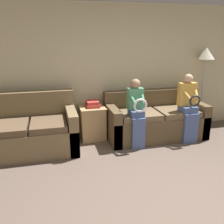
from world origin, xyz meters
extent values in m
plane|color=brown|center=(0.00, 0.00, 0.00)|extent=(14.00, 14.00, 0.00)
cube|color=beige|center=(0.00, 2.81, 1.27)|extent=(7.58, 0.06, 2.55)
cube|color=brown|center=(0.57, 2.24, 0.23)|extent=(1.91, 0.87, 0.46)
cube|color=brown|center=(0.57, 2.58, 0.68)|extent=(1.91, 0.20, 0.43)
cube|color=brown|center=(-0.31, 2.24, 0.34)|extent=(0.16, 0.87, 0.68)
cube|color=brown|center=(1.45, 2.24, 0.34)|extent=(0.16, 0.87, 0.68)
cube|color=brown|center=(0.17, 2.14, 0.52)|extent=(0.75, 0.63, 0.11)
cube|color=brown|center=(0.97, 2.14, 0.52)|extent=(0.75, 0.63, 0.11)
cube|color=brown|center=(-1.79, 2.17, 0.22)|extent=(1.58, 0.97, 0.45)
cube|color=brown|center=(-1.79, 2.55, 0.72)|extent=(1.58, 0.20, 0.53)
cube|color=brown|center=(-1.08, 2.17, 0.36)|extent=(0.16, 0.97, 0.72)
cube|color=brown|center=(-2.10, 2.07, 0.50)|extent=(0.59, 0.73, 0.11)
cube|color=brown|center=(-1.47, 2.07, 0.50)|extent=(0.59, 0.73, 0.11)
cube|color=#475B8E|center=(0.06, 1.81, 0.29)|extent=(0.24, 0.10, 0.57)
cube|color=#475B8E|center=(0.06, 1.95, 0.63)|extent=(0.24, 0.28, 0.11)
cube|color=#4C8E66|center=(0.06, 2.02, 0.87)|extent=(0.28, 0.14, 0.38)
sphere|color=#A37A5B|center=(0.06, 2.02, 1.14)|extent=(0.17, 0.17, 0.17)
torus|color=white|center=(0.06, 1.75, 0.81)|extent=(0.24, 0.04, 0.24)
cylinder|color=#4C8E66|center=(-0.04, 1.88, 0.90)|extent=(0.10, 0.31, 0.22)
cylinder|color=#4C8E66|center=(0.15, 1.88, 0.90)|extent=(0.10, 0.31, 0.22)
cube|color=#475B8E|center=(1.09, 1.81, 0.29)|extent=(0.29, 0.10, 0.57)
cube|color=#475B8E|center=(1.09, 1.95, 0.63)|extent=(0.29, 0.28, 0.11)
cube|color=gold|center=(1.09, 2.02, 0.90)|extent=(0.34, 0.14, 0.43)
sphere|color=tan|center=(1.09, 2.02, 1.19)|extent=(0.17, 0.17, 0.17)
torus|color=black|center=(1.09, 1.75, 0.83)|extent=(0.22, 0.04, 0.22)
cylinder|color=gold|center=(0.98, 1.88, 0.93)|extent=(0.14, 0.31, 0.24)
cylinder|color=gold|center=(1.19, 1.88, 0.93)|extent=(0.14, 0.31, 0.24)
cube|color=tan|center=(-0.65, 2.50, 0.32)|extent=(0.46, 0.51, 0.64)
cube|color=tan|center=(-0.65, 2.50, 0.63)|extent=(0.48, 0.53, 0.02)
cube|color=#BC3833|center=(-0.63, 2.49, 0.67)|extent=(0.25, 0.29, 0.06)
cube|color=#BC3833|center=(-0.64, 2.50, 0.73)|extent=(0.22, 0.27, 0.05)
cylinder|color=#2D2B28|center=(1.80, 2.60, 0.01)|extent=(0.26, 0.26, 0.02)
cylinder|color=#B7B7BC|center=(1.80, 2.60, 0.75)|extent=(0.03, 0.03, 1.45)
cone|color=beige|center=(1.80, 2.60, 1.59)|extent=(0.35, 0.35, 0.24)
camera|label=1|loc=(-1.40, -2.07, 1.94)|focal=40.00mm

